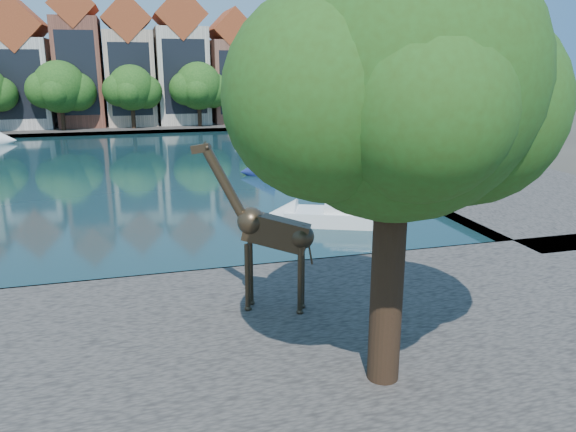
% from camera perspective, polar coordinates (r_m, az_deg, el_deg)
% --- Properties ---
extents(ground, '(160.00, 160.00, 0.00)m').
position_cam_1_polar(ground, '(22.29, -19.04, -7.30)').
color(ground, '#38332B').
rests_on(ground, ground).
extents(water_basin, '(38.00, 50.00, 0.08)m').
position_cam_1_polar(water_basin, '(45.41, -17.49, 4.22)').
color(water_basin, black).
rests_on(water_basin, ground).
extents(near_quay, '(50.00, 14.00, 0.50)m').
position_cam_1_polar(near_quay, '(15.90, -20.47, -15.98)').
color(near_quay, '#4F4A44').
rests_on(near_quay, ground).
extents(far_quay, '(60.00, 16.00, 0.50)m').
position_cam_1_polar(far_quay, '(77.06, -16.89, 8.75)').
color(far_quay, '#4F4A44').
rests_on(far_quay, ground).
extents(right_quay, '(14.00, 52.00, 0.50)m').
position_cam_1_polar(right_quay, '(50.93, 11.95, 5.98)').
color(right_quay, '#4F4A44').
rests_on(right_quay, ground).
extents(plane_tree, '(8.32, 6.40, 10.62)m').
position_cam_1_polar(plane_tree, '(13.01, 11.47, 12.44)').
color(plane_tree, '#332114').
rests_on(plane_tree, near_quay).
extents(townhouse_west_inner, '(6.43, 9.18, 15.15)m').
position_cam_1_polar(townhouse_west_inner, '(77.59, -25.28, 13.28)').
color(townhouse_west_inner, beige).
rests_on(townhouse_west_inner, far_quay).
extents(townhouse_center, '(5.44, 9.18, 16.93)m').
position_cam_1_polar(townhouse_center, '(76.82, -20.45, 14.52)').
color(townhouse_center, brown).
rests_on(townhouse_center, far_quay).
extents(townhouse_east_inner, '(5.94, 9.18, 15.79)m').
position_cam_1_polar(townhouse_east_inner, '(76.61, -15.80, 14.42)').
color(townhouse_east_inner, tan).
rests_on(townhouse_east_inner, far_quay).
extents(townhouse_east_mid, '(6.43, 9.18, 16.65)m').
position_cam_1_polar(townhouse_east_mid, '(76.90, -10.81, 14.99)').
color(townhouse_east_mid, beige).
rests_on(townhouse_east_mid, far_quay).
extents(townhouse_east_end, '(5.44, 9.18, 14.43)m').
position_cam_1_polar(townhouse_east_end, '(77.75, -5.85, 14.44)').
color(townhouse_east_end, brown).
rests_on(townhouse_east_end, far_quay).
extents(far_tree_mid_west, '(7.80, 6.00, 8.00)m').
position_cam_1_polar(far_tree_mid_west, '(71.59, -22.09, 11.90)').
color(far_tree_mid_west, '#332114').
rests_on(far_tree_mid_west, far_quay).
extents(far_tree_mid_east, '(7.02, 5.40, 7.52)m').
position_cam_1_polar(far_tree_mid_east, '(71.18, -15.55, 12.30)').
color(far_tree_mid_east, '#332114').
rests_on(far_tree_mid_east, far_quay).
extents(far_tree_east, '(7.54, 5.80, 7.84)m').
position_cam_1_polar(far_tree_east, '(71.66, -8.99, 12.77)').
color(far_tree_east, '#332114').
rests_on(far_tree_east, far_quay).
extents(far_tree_far_east, '(6.76, 5.20, 7.36)m').
position_cam_1_polar(far_tree_far_east, '(73.03, -2.59, 12.85)').
color(far_tree_far_east, '#332114').
rests_on(far_tree_far_east, far_quay).
extents(giraffe_statue, '(3.57, 1.89, 5.37)m').
position_cam_1_polar(giraffe_statue, '(17.67, -2.15, -1.51)').
color(giraffe_statue, '#35291A').
rests_on(giraffe_statue, near_quay).
extents(sailboat_right_a, '(6.20, 4.18, 10.91)m').
position_cam_1_polar(sailboat_right_a, '(29.30, 5.51, 0.26)').
color(sailboat_right_a, white).
rests_on(sailboat_right_a, water_basin).
extents(sailboat_right_b, '(8.25, 3.72, 12.16)m').
position_cam_1_polar(sailboat_right_b, '(42.80, 2.80, 5.12)').
color(sailboat_right_b, navy).
rests_on(sailboat_right_b, water_basin).
extents(sailboat_right_c, '(5.46, 2.85, 10.38)m').
position_cam_1_polar(sailboat_right_c, '(55.82, -1.62, 7.50)').
color(sailboat_right_c, white).
rests_on(sailboat_right_c, water_basin).
extents(sailboat_right_d, '(5.56, 3.57, 8.98)m').
position_cam_1_polar(sailboat_right_d, '(55.43, -1.52, 7.48)').
color(sailboat_right_d, white).
rests_on(sailboat_right_d, water_basin).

